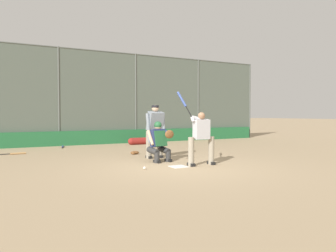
{
  "coord_description": "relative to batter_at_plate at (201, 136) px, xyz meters",
  "views": [
    {
      "loc": [
        4.27,
        7.53,
        1.4
      ],
      "look_at": [
        -0.2,
        -1.0,
        1.05
      ],
      "focal_mm": 35.0,
      "sensor_mm": 36.0,
      "label": 1
    }
  ],
  "objects": [
    {
      "name": "batter_at_plate",
      "position": [
        0.0,
        0.0,
        0.0
      ],
      "size": [
        0.96,
        0.62,
        2.03
      ],
      "rotation": [
        0.0,
        0.0,
        -0.02
      ],
      "color": "gray",
      "rests_on": "ground_plane"
    },
    {
      "name": "spare_bat_by_padding",
      "position": [
        4.37,
        -4.97,
        -0.76
      ],
      "size": [
        0.9,
        0.11,
        0.07
      ],
      "rotation": [
        0.0,
        0.0,
        3.21
      ],
      "color": "black",
      "rests_on": "ground_plane"
    },
    {
      "name": "fielding_glove_on_dirt",
      "position": [
        0.7,
        -3.12,
        -0.73
      ],
      "size": [
        0.32,
        0.24,
        0.11
      ],
      "color": "brown",
      "rests_on": "ground_plane"
    },
    {
      "name": "bleachers_beyond",
      "position": [
        0.46,
        -10.41,
        -0.2
      ],
      "size": [
        12.77,
        3.05,
        1.8
      ],
      "color": "slate",
      "rests_on": "ground_plane"
    },
    {
      "name": "ground_plane",
      "position": [
        0.67,
        -0.05,
        -0.79
      ],
      "size": [
        160.0,
        160.0,
        0.0
      ],
      "primitive_type": "plane",
      "color": "tan"
    },
    {
      "name": "umpire_home",
      "position": [
        0.49,
        -1.88,
        0.12
      ],
      "size": [
        0.69,
        0.43,
        1.69
      ],
      "rotation": [
        0.0,
        0.0,
        0.05
      ],
      "color": "gray",
      "rests_on": "ground_plane"
    },
    {
      "name": "baseball_loose",
      "position": [
        1.64,
        -0.09,
        -0.75
      ],
      "size": [
        0.07,
        0.07,
        0.07
      ],
      "primitive_type": "sphere",
      "color": "white",
      "rests_on": "ground_plane"
    },
    {
      "name": "backstop_fence",
      "position": [
        0.67,
        -7.55,
        1.48
      ],
      "size": [
        18.32,
        0.08,
        4.36
      ],
      "color": "#515651",
      "rests_on": "ground_plane"
    },
    {
      "name": "home_plate_marker",
      "position": [
        0.67,
        -0.05,
        -0.78
      ],
      "size": [
        0.43,
        0.43,
        0.01
      ],
      "primitive_type": "cube",
      "color": "white",
      "rests_on": "ground_plane"
    },
    {
      "name": "catcher_behind_plate",
      "position": [
        0.71,
        -1.14,
        -0.17
      ],
      "size": [
        0.66,
        0.77,
        1.19
      ],
      "rotation": [
        0.0,
        0.0,
        0.15
      ],
      "color": "#333333",
      "rests_on": "ground_plane"
    },
    {
      "name": "padding_wall",
      "position": [
        0.67,
        -7.45,
        -0.47
      ],
      "size": [
        17.87,
        0.18,
        0.64
      ],
      "primitive_type": "cube",
      "color": "#236638",
      "rests_on": "ground_plane"
    },
    {
      "name": "spare_bat_near_backstop",
      "position": [
        2.49,
        -6.78,
        -0.76
      ],
      "size": [
        0.23,
        0.87,
        0.07
      ],
      "rotation": [
        0.0,
        0.0,
        4.5
      ],
      "color": "black",
      "rests_on": "ground_plane"
    },
    {
      "name": "equipment_bag_dugout_side",
      "position": [
        -1.02,
        -6.46,
        -0.63
      ],
      "size": [
        1.38,
        0.32,
        0.32
      ],
      "color": "maroon",
      "rests_on": "ground_plane"
    }
  ]
}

